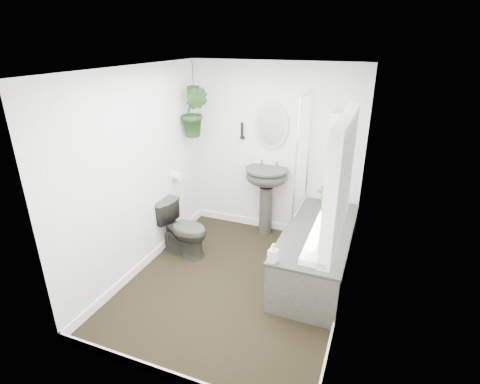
% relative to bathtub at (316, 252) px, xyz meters
% --- Properties ---
extents(floor, '(2.30, 2.80, 0.02)m').
position_rel_bathtub_xyz_m(floor, '(-0.80, -0.50, -0.30)').
color(floor, black).
rests_on(floor, ground).
extents(ceiling, '(2.30, 2.80, 0.02)m').
position_rel_bathtub_xyz_m(ceiling, '(-0.80, -0.50, 2.02)').
color(ceiling, white).
rests_on(ceiling, ground).
extents(wall_back, '(2.30, 0.02, 2.30)m').
position_rel_bathtub_xyz_m(wall_back, '(-0.80, 0.91, 0.86)').
color(wall_back, white).
rests_on(wall_back, ground).
extents(wall_front, '(2.30, 0.02, 2.30)m').
position_rel_bathtub_xyz_m(wall_front, '(-0.80, -1.91, 0.86)').
color(wall_front, white).
rests_on(wall_front, ground).
extents(wall_left, '(0.02, 2.80, 2.30)m').
position_rel_bathtub_xyz_m(wall_left, '(-1.96, -0.50, 0.86)').
color(wall_left, white).
rests_on(wall_left, ground).
extents(wall_right, '(0.02, 2.80, 2.30)m').
position_rel_bathtub_xyz_m(wall_right, '(0.36, -0.50, 0.86)').
color(wall_right, white).
rests_on(wall_right, ground).
extents(skirting, '(2.30, 2.80, 0.10)m').
position_rel_bathtub_xyz_m(skirting, '(-0.80, -0.50, -0.24)').
color(skirting, white).
rests_on(skirting, floor).
extents(bathtub, '(0.72, 1.72, 0.58)m').
position_rel_bathtub_xyz_m(bathtub, '(0.00, 0.00, 0.00)').
color(bathtub, '#30322B').
rests_on(bathtub, floor).
extents(bath_screen, '(0.04, 0.72, 1.40)m').
position_rel_bathtub_xyz_m(bath_screen, '(-0.33, 0.49, 0.99)').
color(bath_screen, silver).
rests_on(bath_screen, bathtub).
extents(shower_box, '(0.20, 0.10, 0.35)m').
position_rel_bathtub_xyz_m(shower_box, '(0.00, 0.84, 1.26)').
color(shower_box, white).
rests_on(shower_box, wall_back).
extents(oval_mirror, '(0.46, 0.03, 0.62)m').
position_rel_bathtub_xyz_m(oval_mirror, '(-0.85, 0.87, 1.21)').
color(oval_mirror, '#BAB191').
rests_on(oval_mirror, wall_back).
extents(wall_sconce, '(0.04, 0.04, 0.22)m').
position_rel_bathtub_xyz_m(wall_sconce, '(-1.25, 0.86, 1.11)').
color(wall_sconce, black).
rests_on(wall_sconce, wall_back).
extents(toilet_roll_holder, '(0.11, 0.11, 0.11)m').
position_rel_bathtub_xyz_m(toilet_roll_holder, '(-1.90, 0.20, 0.61)').
color(toilet_roll_holder, white).
rests_on(toilet_roll_holder, wall_left).
extents(window_recess, '(0.08, 1.00, 0.90)m').
position_rel_bathtub_xyz_m(window_recess, '(0.29, -1.20, 1.36)').
color(window_recess, white).
rests_on(window_recess, wall_right).
extents(window_sill, '(0.18, 1.00, 0.04)m').
position_rel_bathtub_xyz_m(window_sill, '(0.22, -1.20, 0.94)').
color(window_sill, white).
rests_on(window_sill, wall_right).
extents(window_blinds, '(0.01, 0.86, 0.76)m').
position_rel_bathtub_xyz_m(window_blinds, '(0.24, -1.20, 1.36)').
color(window_blinds, white).
rests_on(window_blinds, wall_right).
extents(toilet, '(0.73, 0.49, 0.68)m').
position_rel_bathtub_xyz_m(toilet, '(-1.65, -0.14, 0.05)').
color(toilet, '#30322B').
rests_on(toilet, floor).
extents(pedestal_sink, '(0.63, 0.55, 0.96)m').
position_rel_bathtub_xyz_m(pedestal_sink, '(-0.85, 0.74, 0.19)').
color(pedestal_sink, '#30322B').
rests_on(pedestal_sink, floor).
extents(sill_plant, '(0.30, 0.28, 0.27)m').
position_rel_bathtub_xyz_m(sill_plant, '(0.20, -0.90, 1.09)').
color(sill_plant, black).
rests_on(sill_plant, window_sill).
extents(hanging_plant, '(0.41, 0.35, 0.64)m').
position_rel_bathtub_xyz_m(hanging_plant, '(-1.77, 0.52, 1.38)').
color(hanging_plant, black).
rests_on(hanging_plant, ceiling).
extents(soap_bottle, '(0.10, 0.10, 0.19)m').
position_rel_bathtub_xyz_m(soap_bottle, '(-0.29, -0.79, 0.39)').
color(soap_bottle, black).
rests_on(soap_bottle, bathtub).
extents(hanging_pot, '(0.16, 0.16, 0.12)m').
position_rel_bathtub_xyz_m(hanging_pot, '(-1.77, 0.52, 1.64)').
color(hanging_pot, black).
rests_on(hanging_pot, ceiling).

